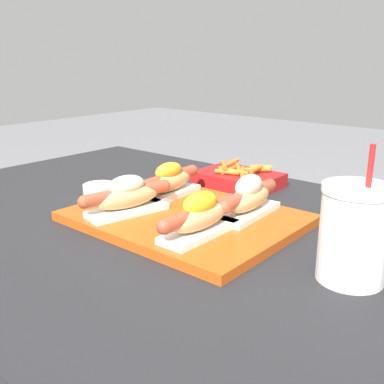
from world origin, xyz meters
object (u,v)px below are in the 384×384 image
(hot_dog_3, at_px, (248,198))
(hot_dog_0, at_px, (127,196))
(hot_dog_2, at_px, (169,181))
(fries_basket, at_px, (238,178))
(serving_tray, at_px, (186,218))
(sauce_bowl, at_px, (100,189))
(drink_cup, at_px, (354,233))
(hot_dog_1, at_px, (200,216))

(hot_dog_3, bearing_deg, hot_dog_0, -142.70)
(hot_dog_2, distance_m, fries_basket, 0.23)
(serving_tray, bearing_deg, fries_basket, 103.62)
(hot_dog_2, bearing_deg, sauce_bowl, -159.80)
(hot_dog_0, distance_m, hot_dog_2, 0.14)
(serving_tray, distance_m, drink_cup, 0.35)
(drink_cup, bearing_deg, hot_dog_3, 158.44)
(hot_dog_2, bearing_deg, hot_dog_1, -33.85)
(serving_tray, xyz_separation_m, hot_dog_1, (0.09, -0.07, 0.04))
(hot_dog_0, distance_m, hot_dog_3, 0.24)
(hot_dog_3, bearing_deg, fries_basket, 128.43)
(fries_basket, bearing_deg, hot_dog_2, -99.27)
(serving_tray, relative_size, hot_dog_2, 2.09)
(serving_tray, height_order, hot_dog_3, hot_dog_3)
(hot_dog_0, relative_size, hot_dog_2, 0.98)
(hot_dog_0, xyz_separation_m, fries_basket, (0.02, 0.36, -0.03))
(serving_tray, distance_m, hot_dog_3, 0.13)
(sauce_bowl, height_order, fries_basket, fries_basket)
(serving_tray, xyz_separation_m, fries_basket, (-0.07, 0.28, 0.01))
(hot_dog_0, relative_size, drink_cup, 0.98)
(hot_dog_1, height_order, hot_dog_2, hot_dog_1)
(serving_tray, relative_size, hot_dog_3, 2.08)
(hot_dog_2, distance_m, hot_dog_3, 0.21)
(hot_dog_2, height_order, drink_cup, drink_cup)
(hot_dog_1, bearing_deg, sauce_bowl, 169.09)
(hot_dog_3, bearing_deg, drink_cup, -21.56)
(hot_dog_0, xyz_separation_m, sauce_bowl, (-0.18, 0.08, -0.04))
(fries_basket, bearing_deg, hot_dog_1, -65.46)
(hot_dog_0, distance_m, drink_cup, 0.44)
(hot_dog_1, xyz_separation_m, drink_cup, (0.25, 0.04, 0.02))
(serving_tray, height_order, hot_dog_2, hot_dog_2)
(hot_dog_2, bearing_deg, hot_dog_3, 1.98)
(hot_dog_1, xyz_separation_m, hot_dog_2, (-0.20, 0.13, -0.00))
(hot_dog_0, height_order, hot_dog_2, hot_dog_0)
(hot_dog_3, height_order, fries_basket, hot_dog_3)
(serving_tray, relative_size, fries_basket, 2.10)
(fries_basket, bearing_deg, drink_cup, -36.88)
(serving_tray, distance_m, hot_dog_0, 0.12)
(serving_tray, height_order, hot_dog_1, hot_dog_1)
(hot_dog_0, distance_m, sauce_bowl, 0.20)
(drink_cup, relative_size, fries_basket, 1.01)
(hot_dog_0, xyz_separation_m, drink_cup, (0.43, 0.05, 0.02))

